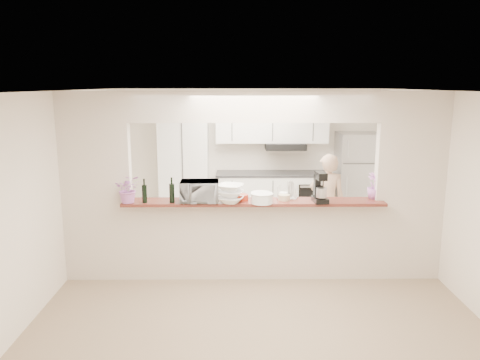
{
  "coord_description": "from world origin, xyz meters",
  "views": [
    {
      "loc": [
        -0.24,
        -5.97,
        2.58
      ],
      "look_at": [
        -0.17,
        0.3,
        1.29
      ],
      "focal_mm": 35.0,
      "sensor_mm": 36.0,
      "label": 1
    }
  ],
  "objects_px": {
    "refrigerator": "(357,178)",
    "stand_mixer": "(320,189)",
    "toaster_oven": "(200,191)",
    "person": "(327,202)"
  },
  "relations": [
    {
      "from": "refrigerator",
      "to": "person",
      "type": "relative_size",
      "value": 1.12
    },
    {
      "from": "toaster_oven",
      "to": "stand_mixer",
      "type": "relative_size",
      "value": 1.24
    },
    {
      "from": "toaster_oven",
      "to": "stand_mixer",
      "type": "bearing_deg",
      "value": -2.36
    },
    {
      "from": "refrigerator",
      "to": "stand_mixer",
      "type": "bearing_deg",
      "value": -113.32
    },
    {
      "from": "toaster_oven",
      "to": "person",
      "type": "relative_size",
      "value": 0.32
    },
    {
      "from": "toaster_oven",
      "to": "stand_mixer",
      "type": "distance_m",
      "value": 1.55
    },
    {
      "from": "stand_mixer",
      "to": "refrigerator",
      "type": "bearing_deg",
      "value": 66.68
    },
    {
      "from": "refrigerator",
      "to": "toaster_oven",
      "type": "relative_size",
      "value": 3.46
    },
    {
      "from": "refrigerator",
      "to": "stand_mixer",
      "type": "height_order",
      "value": "refrigerator"
    },
    {
      "from": "refrigerator",
      "to": "stand_mixer",
      "type": "xyz_separation_m",
      "value": [
        -1.2,
        -2.79,
        0.42
      ]
    }
  ]
}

